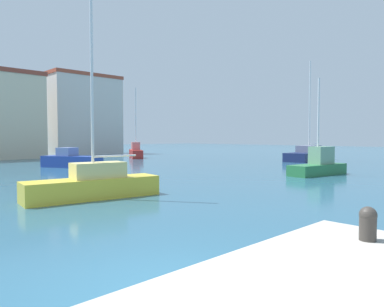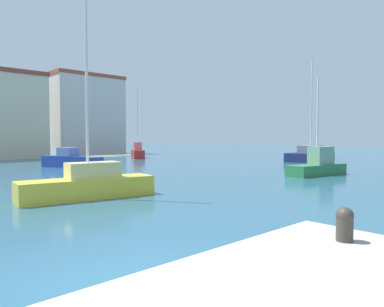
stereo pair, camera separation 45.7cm
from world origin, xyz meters
name	(u,v)px [view 2 (the right image)]	position (x,y,z in m)	size (l,w,h in m)	color
water	(151,167)	(15.00, 20.00, 0.00)	(160.00, 160.00, 0.00)	#285670
mooring_bollard	(345,223)	(2.00, -2.50, 1.23)	(0.26, 0.26, 0.53)	#38332D
sailboat_green_far_left	(318,165)	(19.14, 6.96, 0.66)	(4.87, 2.00, 6.47)	#28703D
motorboat_blue_distant_north	(72,160)	(9.89, 24.29, 0.58)	(3.83, 5.25, 1.66)	#233D93
sailboat_yellow_far_right	(89,183)	(3.62, 8.96, 0.62)	(5.66, 2.11, 9.17)	gold
sailboat_red_distant_east	(138,152)	(21.57, 31.61, 0.75)	(3.35, 4.71, 8.46)	#B22823
sailboat_navy_behind_lamppost	(311,155)	(32.08, 14.61, 0.64)	(7.95, 3.15, 10.61)	#19234C
waterfront_apartments	(84,115)	(21.63, 45.54, 5.83)	(10.39, 6.80, 11.65)	beige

